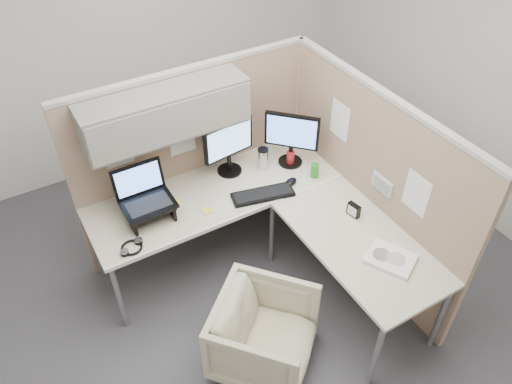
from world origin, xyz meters
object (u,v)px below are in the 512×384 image
office_chair (264,332)px  desk (267,217)px  keyboard (263,195)px  monitor_left (229,144)px

office_chair → desk: bearing=16.4°
desk → keyboard: (0.07, 0.18, 0.05)m
office_chair → monitor_left: (0.40, 1.22, 0.67)m
office_chair → monitor_left: 1.45m
desk → office_chair: size_ratio=3.02×
desk → keyboard: bearing=68.9°
monitor_left → desk: bearing=-96.3°
desk → monitor_left: (-0.01, 0.58, 0.32)m
desk → monitor_left: bearing=91.1°
office_chair → monitor_left: bearing=30.7°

